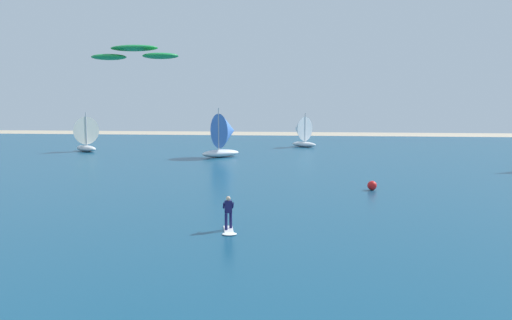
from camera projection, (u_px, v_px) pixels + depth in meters
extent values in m
cube|color=navy|center=(292.00, 162.00, 56.23)|extent=(160.00, 90.00, 0.10)
cube|color=white|center=(228.00, 229.00, 25.62)|extent=(0.73, 1.46, 0.05)
cylinder|color=#19194C|center=(226.00, 222.00, 25.38)|extent=(0.14, 0.14, 0.80)
cylinder|color=#19194C|center=(231.00, 220.00, 25.76)|extent=(0.14, 0.14, 0.80)
cube|color=#19194C|center=(228.00, 207.00, 25.50)|extent=(0.40, 0.29, 0.60)
sphere|color=beige|center=(228.00, 198.00, 25.45)|extent=(0.22, 0.22, 0.22)
cylinder|color=#19194C|center=(224.00, 206.00, 25.55)|extent=(0.20, 0.51, 0.39)
cylinder|color=#19194C|center=(233.00, 205.00, 25.59)|extent=(0.20, 0.51, 0.39)
ellipsoid|color=white|center=(229.00, 234.00, 24.67)|extent=(0.81, 0.74, 0.08)
ellipsoid|color=#198C3F|center=(134.00, 48.00, 27.90)|extent=(2.79, 1.86, 0.31)
ellipsoid|color=#198C3F|center=(109.00, 57.00, 28.28)|extent=(2.10, 1.79, 0.31)
ellipsoid|color=#198C3F|center=(160.00, 56.00, 27.61)|extent=(2.10, 1.79, 0.31)
ellipsoid|color=silver|center=(86.00, 148.00, 67.45)|extent=(4.23, 3.78, 0.80)
cylinder|color=silver|center=(86.00, 129.00, 67.04)|extent=(0.13, 0.13, 4.24)
cone|color=silver|center=(83.00, 130.00, 67.72)|extent=(3.67, 3.95, 3.56)
ellipsoid|color=white|center=(221.00, 153.00, 60.27)|extent=(4.66, 4.31, 0.89)
cylinder|color=silver|center=(219.00, 129.00, 59.85)|extent=(0.15, 0.15, 4.74)
cone|color=#3F72CC|center=(227.00, 131.00, 60.44)|extent=(4.15, 4.37, 3.98)
ellipsoid|color=white|center=(304.00, 144.00, 74.41)|extent=(4.08, 3.52, 0.76)
cylinder|color=silver|center=(305.00, 127.00, 74.02)|extent=(0.13, 0.13, 4.05)
cone|color=white|center=(300.00, 129.00, 74.64)|extent=(3.44, 3.79, 3.40)
sphere|color=red|center=(372.00, 186.00, 37.36)|extent=(0.66, 0.66, 0.66)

